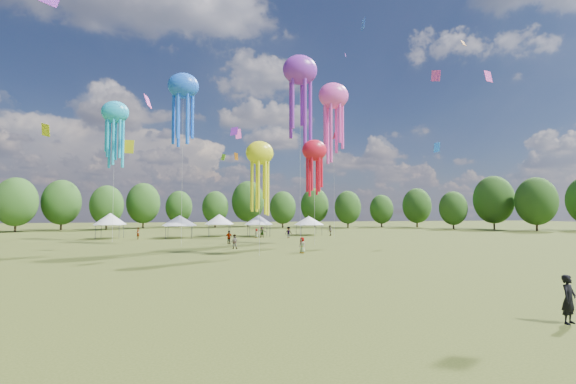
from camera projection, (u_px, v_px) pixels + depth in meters
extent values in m
plane|color=#384416|center=(376.00, 315.00, 16.79)|extent=(300.00, 300.00, 0.00)
imported|color=black|center=(569.00, 299.00, 15.45)|extent=(0.82, 0.68, 1.91)
imported|color=gray|center=(234.00, 242.00, 46.17)|extent=(0.94, 0.80, 1.72)
imported|color=gray|center=(256.00, 233.00, 65.46)|extent=(0.70, 0.86, 1.53)
imported|color=gray|center=(330.00, 231.00, 71.27)|extent=(0.87, 1.04, 1.91)
imported|color=gray|center=(289.00, 232.00, 65.08)|extent=(1.30, 0.85, 1.89)
imported|color=gray|center=(229.00, 237.00, 52.98)|extent=(1.16, 0.91, 1.83)
imported|color=gray|center=(262.00, 232.00, 66.58)|extent=(1.81, 1.18, 1.87)
imported|color=gray|center=(138.00, 233.00, 62.26)|extent=(0.48, 0.70, 1.87)
imported|color=gray|center=(302.00, 245.00, 41.66)|extent=(0.84, 0.97, 1.68)
cylinder|color=#47474C|center=(95.00, 233.00, 61.65)|extent=(0.08, 0.08, 2.21)
cylinder|color=#47474C|center=(101.00, 231.00, 65.09)|extent=(0.08, 0.08, 2.21)
cylinder|color=#47474C|center=(119.00, 232.00, 62.37)|extent=(0.08, 0.08, 2.21)
cylinder|color=#47474C|center=(124.00, 231.00, 65.81)|extent=(0.08, 0.08, 2.21)
cube|color=silver|center=(110.00, 225.00, 63.79)|extent=(3.92, 3.92, 0.10)
cone|color=silver|center=(110.00, 219.00, 63.83)|extent=(5.10, 5.10, 1.89)
cylinder|color=#47474C|center=(166.00, 233.00, 63.16)|extent=(0.08, 0.08, 1.99)
cylinder|color=#47474C|center=(168.00, 231.00, 67.09)|extent=(0.08, 0.08, 1.99)
cylinder|color=#47474C|center=(191.00, 232.00, 63.98)|extent=(0.08, 0.08, 1.99)
cylinder|color=#47474C|center=(192.00, 231.00, 67.92)|extent=(0.08, 0.08, 1.99)
cube|color=silver|center=(179.00, 226.00, 65.59)|extent=(4.43, 4.43, 0.10)
cone|color=silver|center=(180.00, 220.00, 65.64)|extent=(5.75, 5.75, 1.70)
cylinder|color=#47474C|center=(209.00, 231.00, 67.81)|extent=(0.08, 0.08, 2.07)
cylinder|color=#47474C|center=(209.00, 230.00, 71.35)|extent=(0.08, 0.08, 2.07)
cylinder|color=#47474C|center=(230.00, 231.00, 68.55)|extent=(0.08, 0.08, 2.07)
cylinder|color=#47474C|center=(229.00, 230.00, 72.09)|extent=(0.08, 0.08, 2.07)
cube|color=silver|center=(219.00, 224.00, 70.00)|extent=(4.02, 4.02, 0.10)
cone|color=silver|center=(219.00, 219.00, 70.05)|extent=(5.22, 5.22, 1.77)
cylinder|color=#47474C|center=(250.00, 231.00, 67.95)|extent=(0.08, 0.08, 2.01)
cylinder|color=#47474C|center=(248.00, 230.00, 71.43)|extent=(0.08, 0.08, 2.01)
cylinder|color=#47474C|center=(270.00, 231.00, 68.68)|extent=(0.08, 0.08, 2.01)
cylinder|color=#47474C|center=(267.00, 230.00, 72.16)|extent=(0.08, 0.08, 2.01)
cube|color=silver|center=(259.00, 225.00, 70.10)|extent=(3.96, 3.96, 0.10)
cone|color=silver|center=(259.00, 220.00, 70.15)|extent=(5.14, 5.14, 1.72)
cylinder|color=#47474C|center=(301.00, 231.00, 71.27)|extent=(0.08, 0.08, 1.86)
cylinder|color=#47474C|center=(296.00, 230.00, 75.12)|extent=(0.08, 0.08, 1.86)
cylinder|color=#47474C|center=(322.00, 230.00, 72.08)|extent=(0.08, 0.08, 1.86)
cylinder|color=#47474C|center=(316.00, 229.00, 75.93)|extent=(0.08, 0.08, 1.86)
cube|color=silver|center=(309.00, 225.00, 73.65)|extent=(4.34, 4.34, 0.10)
cone|color=silver|center=(309.00, 220.00, 73.69)|extent=(5.64, 5.64, 1.59)
ellipsoid|color=blue|center=(183.00, 86.00, 50.11)|extent=(3.91, 2.74, 3.33)
cylinder|color=beige|center=(182.00, 165.00, 49.60)|extent=(0.03, 0.03, 20.52)
ellipsoid|color=purple|center=(300.00, 70.00, 58.67)|extent=(5.27, 3.69, 4.48)
cylinder|color=beige|center=(300.00, 155.00, 58.03)|extent=(0.03, 0.03, 25.65)
ellipsoid|color=red|center=(314.00, 150.00, 52.42)|extent=(3.36, 2.36, 2.86)
cylinder|color=beige|center=(315.00, 197.00, 52.10)|extent=(0.03, 0.03, 12.63)
ellipsoid|color=#1BB4E5|center=(115.00, 112.00, 57.63)|extent=(3.87, 2.71, 3.29)
cylinder|color=beige|center=(114.00, 177.00, 57.15)|extent=(0.03, 0.03, 19.06)
ellipsoid|color=yellow|center=(260.00, 153.00, 39.50)|extent=(2.82, 1.97, 2.40)
cylinder|color=beige|center=(259.00, 204.00, 39.24)|extent=(0.03, 0.03, 10.34)
ellipsoid|color=#FF4BBD|center=(334.00, 96.00, 65.95)|extent=(5.17, 3.62, 4.39)
cylinder|color=beige|center=(334.00, 166.00, 65.35)|extent=(0.03, 0.03, 23.95)
cube|color=#FF4BBD|center=(238.00, 134.00, 82.50)|extent=(1.61, 1.37, 2.37)
cube|color=purple|center=(345.00, 55.00, 78.57)|extent=(0.56, 0.52, 0.83)
cube|color=orange|center=(236.00, 156.00, 63.06)|extent=(0.70, 0.78, 1.18)
cube|color=#FF4BBD|center=(488.00, 76.00, 48.02)|extent=(1.18, 0.64, 1.50)
cube|color=yellow|center=(129.00, 147.00, 70.83)|extent=(1.93, 0.51, 2.51)
cube|color=blue|center=(363.00, 24.00, 63.60)|extent=(0.34, 1.53, 1.91)
cube|color=#FF4BBD|center=(436.00, 76.00, 69.56)|extent=(1.36, 1.07, 2.09)
cube|color=red|center=(335.00, 135.00, 83.76)|extent=(0.91, 1.39, 1.57)
cube|color=orange|center=(463.00, 43.00, 46.58)|extent=(0.67, 0.59, 0.75)
cube|color=yellow|center=(46.00, 130.00, 67.04)|extent=(1.66, 1.60, 2.40)
cube|color=#97EF27|center=(223.00, 157.00, 72.76)|extent=(0.92, 0.69, 1.30)
cube|color=blue|center=(437.00, 147.00, 56.12)|extent=(1.29, 0.71, 1.52)
cube|color=#FF4BBD|center=(148.00, 101.00, 39.90)|extent=(0.76, 1.29, 1.39)
cube|color=purple|center=(234.00, 131.00, 76.70)|extent=(1.62, 1.62, 1.93)
cylinder|color=#38281C|center=(15.00, 224.00, 83.64)|extent=(0.44, 0.44, 3.36)
ellipsoid|color=#264B19|center=(16.00, 202.00, 83.88)|extent=(8.40, 8.40, 10.51)
cylinder|color=#38281C|center=(61.00, 223.00, 92.11)|extent=(0.44, 0.44, 3.41)
ellipsoid|color=#264B19|center=(62.00, 202.00, 92.36)|extent=(8.53, 8.53, 10.66)
cylinder|color=#38281C|center=(106.00, 224.00, 93.71)|extent=(0.44, 0.44, 3.07)
ellipsoid|color=#264B19|center=(107.00, 205.00, 93.93)|extent=(7.66, 7.66, 9.58)
cylinder|color=#38281C|center=(143.00, 222.00, 103.30)|extent=(0.44, 0.44, 3.43)
ellipsoid|color=#264B19|center=(143.00, 203.00, 103.54)|extent=(8.58, 8.58, 10.73)
cylinder|color=#38281C|center=(179.00, 222.00, 110.57)|extent=(0.44, 0.44, 2.95)
ellipsoid|color=#264B19|center=(179.00, 207.00, 110.79)|extent=(7.37, 7.37, 9.21)
cylinder|color=#38281C|center=(215.00, 222.00, 108.82)|extent=(0.44, 0.44, 2.89)
ellipsoid|color=#264B19|center=(215.00, 207.00, 109.03)|extent=(7.23, 7.23, 9.04)
cylinder|color=#38281C|center=(248.00, 220.00, 115.14)|extent=(0.44, 0.44, 3.84)
ellipsoid|color=#264B19|center=(248.00, 201.00, 115.42)|extent=(9.60, 9.60, 11.99)
cylinder|color=#38281C|center=(283.00, 223.00, 106.01)|extent=(0.44, 0.44, 2.84)
ellipsoid|color=#264B19|center=(283.00, 207.00, 106.22)|extent=(7.11, 7.11, 8.89)
cylinder|color=#38281C|center=(315.00, 222.00, 110.55)|extent=(0.44, 0.44, 3.16)
ellipsoid|color=#264B19|center=(315.00, 205.00, 110.78)|extent=(7.91, 7.91, 9.88)
cylinder|color=#38281C|center=(348.00, 222.00, 106.52)|extent=(0.44, 0.44, 2.88)
ellipsoid|color=#264B19|center=(348.00, 207.00, 106.72)|extent=(7.21, 7.21, 9.01)
cylinder|color=#38281C|center=(382.00, 222.00, 110.64)|extent=(0.44, 0.44, 2.63)
ellipsoid|color=#264B19|center=(381.00, 209.00, 110.83)|extent=(6.57, 6.57, 8.22)
cylinder|color=#38281C|center=(417.00, 222.00, 109.06)|extent=(0.44, 0.44, 3.13)
ellipsoid|color=#264B19|center=(417.00, 206.00, 109.28)|extent=(7.81, 7.81, 9.77)
cylinder|color=#38281C|center=(454.00, 224.00, 98.04)|extent=(0.44, 0.44, 2.72)
ellipsoid|color=#264B19|center=(453.00, 208.00, 98.24)|extent=(6.80, 6.80, 8.50)
cylinder|color=#38281C|center=(494.00, 222.00, 97.15)|extent=(0.44, 0.44, 3.81)
ellipsoid|color=#264B19|center=(494.00, 200.00, 97.42)|extent=(9.52, 9.52, 11.90)
cylinder|color=#38281C|center=(537.00, 223.00, 88.96)|extent=(0.44, 0.44, 3.51)
ellipsoid|color=#264B19|center=(536.00, 201.00, 89.22)|extent=(8.78, 8.78, 10.97)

